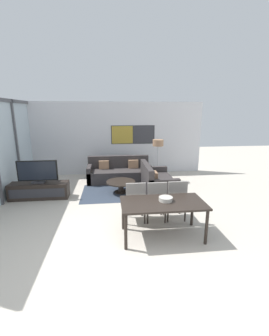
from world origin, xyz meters
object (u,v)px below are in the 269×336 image
coffee_table (121,184)px  floor_lamp (158,146)px  dining_chair_right (176,198)px  fruit_bowl (166,199)px  sofa_main (119,173)px  dining_table (163,206)px  sofa_side (156,182)px  dining_chair_centre (156,199)px  tv_console (40,191)px  television (38,172)px  dining_chair_left (135,200)px

coffee_table → floor_lamp: (1.38, 1.11, 1.00)m
dining_chair_right → floor_lamp: 3.15m
fruit_bowl → sofa_main: bearing=101.1°
dining_table → floor_lamp: floor_lamp is taller
floor_lamp → sofa_side: bearing=-104.7°
dining_chair_centre → floor_lamp: floor_lamp is taller
tv_console → dining_chair_right: 3.91m
television → sofa_side: 3.49m
dining_chair_left → dining_chair_centre: size_ratio=1.00×
dining_chair_left → sofa_main: bearing=93.8°
television → dining_table: size_ratio=0.68×
floor_lamp → dining_chair_centre: bearing=-102.9°
tv_console → floor_lamp: (3.73, 1.32, 1.04)m
fruit_bowl → floor_lamp: size_ratio=0.18×
dining_chair_left → dining_chair_right: 0.93m
dining_table → dining_chair_right: bearing=55.1°
dining_table → dining_chair_centre: dining_chair_centre is taller
sofa_main → dining_chair_right: (1.14, -3.20, 0.26)m
sofa_side → coffee_table: 1.09m
television → dining_chair_right: size_ratio=1.15×
tv_console → coffee_table: (2.35, 0.21, 0.04)m
sofa_main → dining_table: (0.68, -3.86, 0.38)m
dining_chair_right → sofa_main: bearing=109.7°
dining_chair_left → dining_chair_right: size_ratio=1.00×
sofa_side → dining_chair_left: bearing=155.9°
tv_console → fruit_bowl: (3.10, -2.35, 0.55)m
television → dining_chair_centre: size_ratio=1.15×
television → fruit_bowl: 3.89m
dining_chair_right → dining_chair_centre: bearing=-177.7°
fruit_bowl → dining_table: bearing=-144.3°
coffee_table → fruit_bowl: size_ratio=3.26×
sofa_side → floor_lamp: 1.51m
sofa_main → floor_lamp: 1.71m
sofa_side → dining_table: sofa_side is taller
sofa_main → dining_chair_centre: dining_chair_centre is taller
television → floor_lamp: bearing=19.5°
sofa_side → dining_chair_right: (0.05, -1.96, 0.26)m
dining_chair_left → floor_lamp: (1.17, 3.06, 0.74)m
coffee_table → dining_table: 2.72m
sofa_side → television: bearing=93.8°
sofa_side → dining_chair_left: 2.17m
coffee_table → floor_lamp: floor_lamp is taller
dining_chair_centre → dining_chair_right: (0.46, 0.02, 0.00)m
dining_chair_left → dining_chair_centre: same height
sofa_main → dining_chair_left: (0.21, -3.20, 0.26)m
dining_chair_left → tv_console: bearing=146.0°
sofa_main → coffee_table: sofa_main is taller
dining_chair_left → fruit_bowl: (0.53, -0.61, 0.25)m
television → dining_chair_right: (3.50, -1.73, -0.25)m
dining_chair_centre → fruit_bowl: dining_chair_centre is taller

